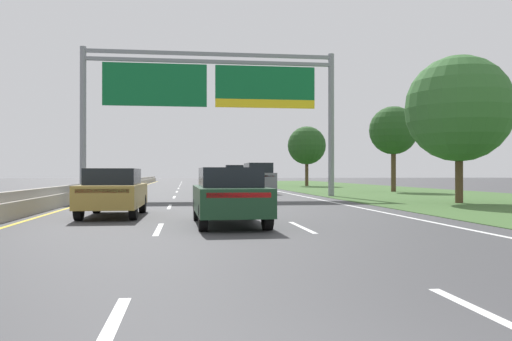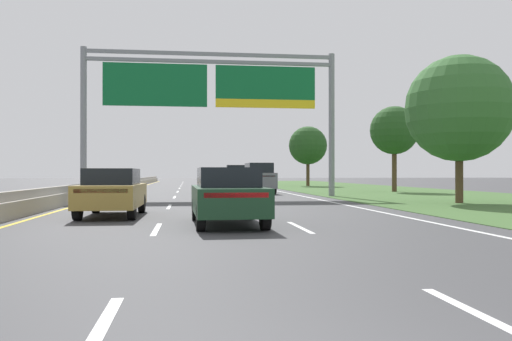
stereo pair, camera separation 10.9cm
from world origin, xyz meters
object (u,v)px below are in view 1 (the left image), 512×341
object	(u,v)px
overhead_sign_gantry	(211,92)
roadside_tree_near	(459,109)
car_grey_right_lane_suv	(258,178)
car_gold_left_lane_sedan	(113,191)
pickup_truck_black	(235,177)
roadside_tree_far	(307,146)
roadside_tree_mid	(393,131)
car_darkgreen_centre_lane_sedan	(229,195)

from	to	relation	value
overhead_sign_gantry	roadside_tree_near	size ratio (longest dim) A/B	2.17
car_grey_right_lane_suv	car_gold_left_lane_sedan	size ratio (longest dim) A/B	1.07
pickup_truck_black	car_grey_right_lane_suv	bearing A→B (deg)	-177.74
overhead_sign_gantry	roadside_tree_far	distance (m)	27.07
pickup_truck_black	roadside_tree_near	bearing A→B (deg)	-162.92
roadside_tree_near	overhead_sign_gantry	bearing A→B (deg)	144.39
roadside_tree_mid	roadside_tree_far	size ratio (longest dim) A/B	1.00
car_gold_left_lane_sedan	roadside_tree_mid	distance (m)	27.38
overhead_sign_gantry	roadside_tree_near	distance (m)	13.96
car_grey_right_lane_suv	car_gold_left_lane_sedan	world-z (taller)	car_grey_right_lane_suv
car_darkgreen_centre_lane_sedan	roadside_tree_far	world-z (taller)	roadside_tree_far
car_darkgreen_centre_lane_sedan	car_gold_left_lane_sedan	bearing A→B (deg)	44.89
roadside_tree_near	pickup_truck_black	bearing A→B (deg)	105.72
car_grey_right_lane_suv	roadside_tree_mid	world-z (taller)	roadside_tree_mid
car_gold_left_lane_sedan	car_darkgreen_centre_lane_sedan	size ratio (longest dim) A/B	1.00
car_grey_right_lane_suv	roadside_tree_far	bearing A→B (deg)	-22.74
roadside_tree_near	roadside_tree_mid	world-z (taller)	roadside_tree_near
car_gold_left_lane_sedan	roadside_tree_mid	bearing A→B (deg)	-40.43
overhead_sign_gantry	roadside_tree_near	bearing A→B (deg)	-35.61
roadside_tree_mid	car_darkgreen_centre_lane_sedan	bearing A→B (deg)	-121.03
car_grey_right_lane_suv	roadside_tree_near	xyz separation A→B (m)	(7.75, -13.20, 3.34)
car_grey_right_lane_suv	roadside_tree_near	distance (m)	15.67
roadside_tree_near	roadside_tree_far	world-z (taller)	roadside_tree_near
overhead_sign_gantry	car_darkgreen_centre_lane_sedan	xyz separation A→B (m)	(-0.29, -17.02, -5.39)
pickup_truck_black	roadside_tree_near	size ratio (longest dim) A/B	0.78
overhead_sign_gantry	roadside_tree_mid	xyz separation A→B (m)	(14.03, 6.77, -1.60)
car_gold_left_lane_sedan	roadside_tree_mid	world-z (taller)	roadside_tree_mid
car_gold_left_lane_sedan	car_darkgreen_centre_lane_sedan	bearing A→B (deg)	-132.92
car_darkgreen_centre_lane_sedan	roadside_tree_near	world-z (taller)	roadside_tree_near
roadside_tree_mid	car_gold_left_lane_sedan	bearing A→B (deg)	-131.18
pickup_truck_black	roadside_tree_mid	xyz separation A→B (m)	(10.76, -13.56, 3.53)
overhead_sign_gantry	roadside_tree_far	world-z (taller)	overhead_sign_gantry
car_grey_right_lane_suv	car_darkgreen_centre_lane_sedan	size ratio (longest dim) A/B	1.06
roadside_tree_mid	roadside_tree_far	xyz separation A→B (m)	(-2.60, 17.70, -0.24)
overhead_sign_gantry	roadside_tree_mid	bearing A→B (deg)	25.76
car_darkgreen_centre_lane_sedan	pickup_truck_black	bearing A→B (deg)	-6.88
roadside_tree_mid	roadside_tree_near	bearing A→B (deg)	-100.57
car_darkgreen_centre_lane_sedan	roadside_tree_far	bearing A→B (deg)	-17.20
car_gold_left_lane_sedan	roadside_tree_near	xyz separation A→B (m)	(15.09, 5.58, 3.62)
roadside_tree_mid	roadside_tree_far	distance (m)	17.90
pickup_truck_black	roadside_tree_far	bearing A→B (deg)	-61.67
overhead_sign_gantry	roadside_tree_far	xyz separation A→B (m)	(11.42, 24.47, -1.84)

